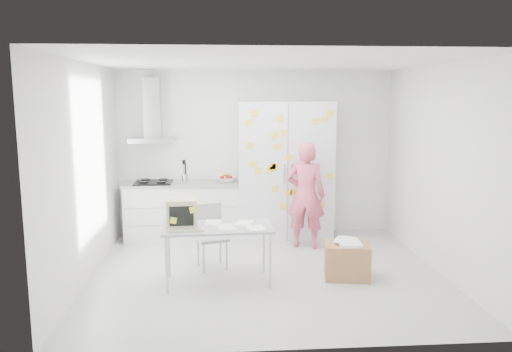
{
  "coord_description": "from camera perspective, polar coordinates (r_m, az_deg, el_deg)",
  "views": [
    {
      "loc": [
        -0.6,
        -6.2,
        2.29
      ],
      "look_at": [
        -0.09,
        0.73,
        1.17
      ],
      "focal_mm": 35.0,
      "sensor_mm": 36.0,
      "label": 1
    }
  ],
  "objects": [
    {
      "name": "walls",
      "position": [
        7.01,
        0.72,
        1.45
      ],
      "size": [
        4.52,
        4.01,
        2.7
      ],
      "color": "white",
      "rests_on": "ground"
    },
    {
      "name": "ceiling",
      "position": [
        6.24,
        1.33,
        12.92
      ],
      "size": [
        4.5,
        4.0,
        0.02
      ],
      "primitive_type": "cube",
      "color": "white",
      "rests_on": "walls"
    },
    {
      "name": "chair",
      "position": [
        6.77,
        -5.22,
        -6.38
      ],
      "size": [
        0.47,
        0.47,
        0.85
      ],
      "rotation": [
        0.0,
        0.0,
        0.27
      ],
      "color": "#AAAAA8",
      "rests_on": "ground"
    },
    {
      "name": "cardboard_box",
      "position": [
        6.51,
        10.36,
        -9.43
      ],
      "size": [
        0.62,
        0.53,
        0.49
      ],
      "rotation": [
        0.0,
        0.0,
        -0.16
      ],
      "color": "#AA7849",
      "rests_on": "ground"
    },
    {
      "name": "tall_cabinet",
      "position": [
        8.03,
        3.32,
        0.62
      ],
      "size": [
        1.5,
        0.68,
        2.2
      ],
      "color": "silver",
      "rests_on": "ground"
    },
    {
      "name": "range_hood",
      "position": [
        8.11,
        -11.74,
        6.62
      ],
      "size": [
        0.7,
        0.48,
        1.01
      ],
      "color": "silver",
      "rests_on": "walls"
    },
    {
      "name": "desk",
      "position": [
        6.13,
        -6.98,
        -4.93
      ],
      "size": [
        1.36,
        0.73,
        1.06
      ],
      "rotation": [
        0.0,
        0.0,
        0.05
      ],
      "color": "#A9ABB4",
      "rests_on": "ground"
    },
    {
      "name": "person",
      "position": [
        7.56,
        5.7,
        -2.18
      ],
      "size": [
        0.68,
        0.55,
        1.62
      ],
      "primitive_type": "imported",
      "rotation": [
        0.0,
        0.0,
        2.83
      ],
      "color": "#D9546C",
      "rests_on": "ground"
    },
    {
      "name": "floor",
      "position": [
        6.64,
        1.24,
        -11.11
      ],
      "size": [
        4.5,
        4.0,
        0.02
      ],
      "primitive_type": "cube",
      "color": "silver",
      "rests_on": "ground"
    },
    {
      "name": "counter_run",
      "position": [
        8.13,
        -8.36,
        -3.87
      ],
      "size": [
        1.84,
        0.63,
        1.28
      ],
      "color": "white",
      "rests_on": "ground"
    }
  ]
}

